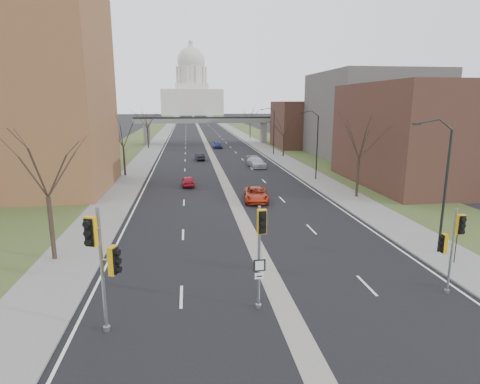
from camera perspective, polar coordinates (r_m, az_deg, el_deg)
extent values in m
plane|color=black|center=(20.19, 6.53, -16.37)|extent=(700.00, 700.00, 0.00)
cube|color=black|center=(167.45, -5.96, 9.19)|extent=(20.00, 600.00, 0.01)
cube|color=gray|center=(167.45, -5.96, 9.19)|extent=(1.20, 600.00, 0.02)
cube|color=gray|center=(168.20, -1.81, 9.28)|extent=(4.00, 600.00, 0.12)
cube|color=gray|center=(167.56, -10.11, 9.08)|extent=(4.00, 600.00, 0.12)
cube|color=#354821|center=(168.89, 0.24, 9.30)|extent=(8.00, 600.00, 0.10)
cube|color=#354821|center=(167.94, -12.18, 9.00)|extent=(8.00, 600.00, 0.10)
cube|color=#4B2D23|center=(53.46, 24.98, 7.41)|extent=(16.00, 20.00, 12.00)
cube|color=#504E49|center=(76.38, 18.03, 10.30)|extent=(18.00, 22.00, 15.00)
cube|color=#4B2D23|center=(91.16, 9.59, 9.43)|extent=(14.00, 14.00, 10.00)
cube|color=slate|center=(97.85, -13.13, 8.02)|extent=(1.20, 2.50, 5.00)
cube|color=slate|center=(99.11, 3.37, 8.38)|extent=(1.20, 2.50, 5.00)
cube|color=slate|center=(97.30, -4.86, 10.05)|extent=(34.00, 3.00, 1.00)
cube|color=black|center=(97.28, -4.87, 10.46)|extent=(34.00, 0.15, 0.50)
cube|color=beige|center=(337.14, -6.82, 12.55)|extent=(48.00, 42.00, 20.00)
cube|color=beige|center=(337.36, -6.88, 14.59)|extent=(26.00, 26.00, 5.00)
cylinder|color=beige|center=(337.81, -6.92, 16.11)|extent=(22.00, 22.00, 14.00)
sphere|color=beige|center=(338.68, -6.97, 17.97)|extent=(22.00, 22.00, 22.00)
cylinder|color=beige|center=(339.97, -7.02, 19.90)|extent=(3.60, 3.60, 4.50)
cylinder|color=black|center=(28.80, 27.12, -0.08)|extent=(0.16, 0.16, 8.00)
cube|color=black|center=(27.02, 23.97, 8.82)|extent=(0.45, 0.18, 0.14)
cylinder|color=black|center=(52.03, 10.89, 6.16)|extent=(0.16, 0.16, 8.00)
cube|color=black|center=(51.07, 8.60, 11.02)|extent=(0.45, 0.18, 0.14)
cylinder|color=black|center=(77.05, 4.83, 8.36)|extent=(0.16, 0.16, 8.00)
cube|color=black|center=(76.40, 3.17, 11.61)|extent=(0.45, 0.18, 0.14)
cylinder|color=#382B21|center=(27.60, -25.22, -4.69)|extent=(0.28, 0.28, 4.00)
cylinder|color=#382B21|center=(56.30, -16.12, 4.18)|extent=(0.28, 0.28, 3.75)
cylinder|color=#382B21|center=(89.83, -12.96, 7.48)|extent=(0.28, 0.28, 4.25)
cylinder|color=#382B21|center=(43.50, 16.37, 1.98)|extent=(0.28, 0.28, 4.00)
cylinder|color=#382B21|center=(74.61, 6.19, 6.46)|extent=(0.28, 0.28, 3.50)
cylinder|color=#382B21|center=(113.71, 1.45, 8.80)|extent=(0.28, 0.28, 4.25)
cylinder|color=gray|center=(18.20, -19.00, -10.61)|extent=(0.15, 0.15, 5.58)
cylinder|color=gray|center=(19.38, -18.41, -17.93)|extent=(0.30, 0.30, 0.21)
cube|color=#CD9B0C|center=(17.13, -20.42, -5.29)|extent=(0.57, 0.56, 1.23)
cube|color=#CD9B0C|center=(17.73, -17.64, -9.26)|extent=(0.56, 0.57, 1.23)
cylinder|color=gray|center=(19.19, 2.71, -9.43)|extent=(0.14, 0.14, 5.11)
cylinder|color=gray|center=(20.24, 2.64, -15.89)|extent=(0.28, 0.28, 0.20)
cube|color=#CD9B0C|center=(18.09, 3.13, -4.23)|extent=(0.43, 0.41, 1.13)
cube|color=black|center=(19.30, 2.71, -10.24)|extent=(0.59, 0.07, 0.59)
cube|color=silver|center=(19.52, 2.69, -11.71)|extent=(0.44, 0.06, 0.29)
cylinder|color=gray|center=(23.42, 27.89, -7.50)|extent=(0.12, 0.12, 4.58)
cylinder|color=gray|center=(24.21, 27.35, -12.41)|extent=(0.25, 0.25, 0.18)
cube|color=#CD9B0C|center=(22.61, 28.86, -4.07)|extent=(0.40, 0.38, 1.01)
cube|color=#CD9B0C|center=(23.07, 27.06, -6.55)|extent=(0.38, 0.40, 1.01)
cylinder|color=black|center=(27.99, 28.36, -6.70)|extent=(0.06, 0.06, 2.21)
cube|color=silver|center=(27.67, 28.60, -4.54)|extent=(0.53, 0.21, 0.70)
imported|color=#AE1326|center=(48.18, -7.38, 1.56)|extent=(1.57, 3.65, 1.23)
imported|color=black|center=(69.96, -5.75, 5.04)|extent=(1.75, 3.94, 1.26)
imported|color=#AD2B12|center=(40.46, 2.31, -0.34)|extent=(2.88, 5.26, 1.40)
imported|color=#B1B2B9|center=(62.01, 2.31, 4.26)|extent=(2.67, 5.51, 1.55)
imported|color=navy|center=(88.70, -3.23, 6.76)|extent=(1.98, 4.55, 1.53)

